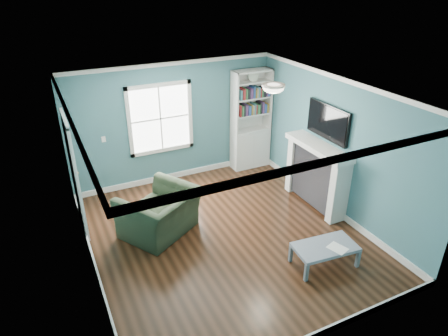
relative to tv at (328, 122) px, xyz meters
name	(u,v)px	position (x,y,z in m)	size (l,w,h in m)	color
floor	(226,236)	(-2.20, -0.20, -1.72)	(5.00, 5.00, 0.00)	black
room_walls	(226,155)	(-2.20, -0.20, -0.14)	(5.00, 5.00, 5.00)	#3E6E7D
trim	(226,174)	(-2.20, -0.20, -0.49)	(4.50, 5.00, 2.60)	white
window	(160,119)	(-2.50, 2.29, -0.27)	(1.40, 0.06, 1.50)	white
bookshelf	(250,129)	(-0.43, 2.10, -0.80)	(0.90, 0.35, 2.31)	silver
fireplace	(317,176)	(-0.12, 0.00, -1.09)	(0.44, 1.58, 1.30)	black
tv	(328,122)	(0.00, 0.00, 0.00)	(0.06, 1.10, 0.65)	black
door	(74,175)	(-4.42, 1.20, -0.65)	(0.12, 0.98, 2.17)	silver
ceiling_fixture	(273,88)	(-1.30, -0.10, 0.82)	(0.38, 0.38, 0.15)	white
light_switch	(104,139)	(-3.70, 2.28, -0.52)	(0.08, 0.01, 0.12)	white
recliner	(160,206)	(-3.18, 0.41, -1.18)	(1.24, 0.81, 1.09)	black
coffee_table	(325,248)	(-1.12, -1.56, -1.41)	(1.03, 0.64, 0.36)	#505960
paper_sheet	(337,248)	(-0.99, -1.70, -1.36)	(0.22, 0.28, 0.00)	white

